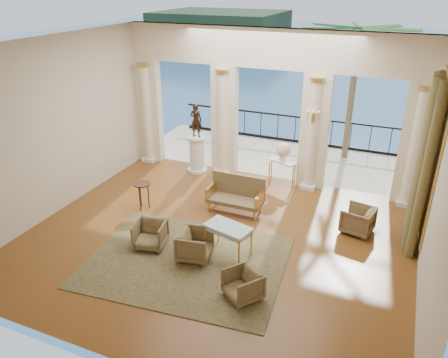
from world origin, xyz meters
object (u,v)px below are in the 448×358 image
at_px(armchair_d, 195,244).
at_px(settee, 236,194).
at_px(armchair_b, 243,284).
at_px(statue, 196,120).
at_px(armchair_c, 358,219).
at_px(game_table, 228,229).
at_px(console_table, 282,165).
at_px(armchair_a, 150,233).
at_px(pedestal, 197,155).
at_px(side_table, 142,187).

distance_m(armchair_d, settee, 2.42).
height_order(armchair_d, settee, settee).
xyz_separation_m(armchair_b, statue, (-3.55, 5.21, 1.38)).
bearing_deg(armchair_c, armchair_d, -39.84).
bearing_deg(armchair_c, game_table, -39.25).
bearing_deg(console_table, armchair_a, -90.84).
bearing_deg(armchair_c, console_table, -115.76).
distance_m(armchair_c, pedestal, 5.59).
distance_m(armchair_c, game_table, 3.33).
height_order(armchair_d, game_table, armchair_d).
relative_size(armchair_b, side_table, 0.87).
bearing_deg(console_table, statue, -156.64).
relative_size(game_table, side_table, 1.51).
bearing_deg(statue, game_table, 123.30).
distance_m(armchair_a, pedestal, 4.46).
distance_m(armchair_d, pedestal, 4.85).
relative_size(armchair_c, pedestal, 0.62).
height_order(armchair_a, pedestal, pedestal).
height_order(pedestal, side_table, pedestal).
height_order(armchair_a, armchair_d, armchair_d).
distance_m(armchair_c, armchair_d, 4.08).
distance_m(armchair_b, settee, 3.55).
distance_m(armchair_a, armchair_d, 1.16).
height_order(game_table, side_table, side_table).
height_order(armchair_b, statue, statue).
relative_size(console_table, side_table, 1.17).
bearing_deg(game_table, armchair_a, -151.90).
relative_size(armchair_d, settee, 0.50).
bearing_deg(statue, armchair_a, 100.78).
distance_m(pedestal, statue, 1.14).
bearing_deg(game_table, armchair_d, -129.51).
relative_size(armchair_a, game_table, 0.62).
height_order(settee, game_table, settee).
bearing_deg(armchair_d, statue, 15.98).
xyz_separation_m(armchair_a, armchair_d, (1.16, -0.02, 0.02)).
bearing_deg(pedestal, settee, -42.61).
bearing_deg(settee, console_table, 70.99).
height_order(armchair_d, pedestal, pedestal).
xyz_separation_m(armchair_c, console_table, (-2.46, 1.88, 0.28)).
xyz_separation_m(console_table, side_table, (-3.05, -2.90, 0.00)).
height_order(armchair_c, pedestal, pedestal).
height_order(armchair_b, armchair_c, armchair_c).
distance_m(pedestal, side_table, 2.87).
bearing_deg(settee, armchair_c, 2.21).
xyz_separation_m(armchair_d, statue, (-2.09, 4.37, 1.34)).
bearing_deg(armchair_b, statue, 160.93).
bearing_deg(settee, pedestal, 137.25).
xyz_separation_m(armchair_a, pedestal, (-0.93, 4.36, 0.21)).
xyz_separation_m(armchair_b, game_table, (-0.84, 1.29, 0.31)).
bearing_deg(armchair_b, pedestal, 160.93).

